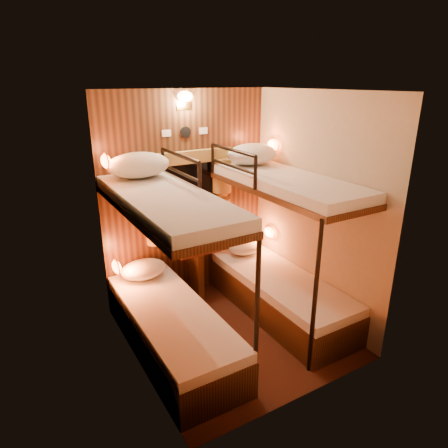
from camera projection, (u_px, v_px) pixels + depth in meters
floor at (233, 332)px, 4.16m from camera, size 2.10×2.10×0.00m
ceiling at (235, 90)px, 3.34m from camera, size 2.10×2.10×0.00m
wall_back at (186, 198)px, 4.60m from camera, size 2.40×0.00×2.40m
wall_front at (310, 267)px, 2.90m from camera, size 2.40×0.00×2.40m
wall_left at (131, 246)px, 3.28m from camera, size 0.00×2.40×2.40m
wall_right at (314, 208)px, 4.23m from camera, size 0.00×2.40×2.40m
back_panel at (187, 198)px, 4.59m from camera, size 2.00×0.03×2.40m
bunk_left at (170, 299)px, 3.72m from camera, size 0.72×1.90×1.82m
bunk_right at (281, 268)px, 4.34m from camera, size 0.72×1.90×1.82m
window at (188, 200)px, 4.57m from camera, size 1.00×0.12×0.79m
curtains at (189, 194)px, 4.52m from camera, size 1.10×0.22×1.00m
back_fixtures at (185, 104)px, 4.21m from camera, size 0.54×0.09×0.48m
reading_lamps at (200, 202)px, 4.31m from camera, size 2.00×0.20×1.25m
table at (196, 266)px, 4.71m from camera, size 0.50×0.34×0.66m
bottle_left at (195, 238)px, 4.60m from camera, size 0.07×0.07×0.25m
bottle_right at (201, 240)px, 4.60m from camera, size 0.07×0.07×0.23m
sachet_a at (198, 247)px, 4.65m from camera, size 0.10×0.07×0.01m
sachet_b at (202, 243)px, 4.75m from camera, size 0.08×0.07×0.01m
pillow_lower_left at (144, 269)px, 4.31m from camera, size 0.50×0.35×0.20m
pillow_lower_right at (245, 247)px, 4.92m from camera, size 0.43×0.31×0.17m
pillow_upper_left at (138, 165)px, 3.85m from camera, size 0.62×0.44×0.24m
pillow_upper_right at (252, 154)px, 4.44m from camera, size 0.59×0.42×0.23m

